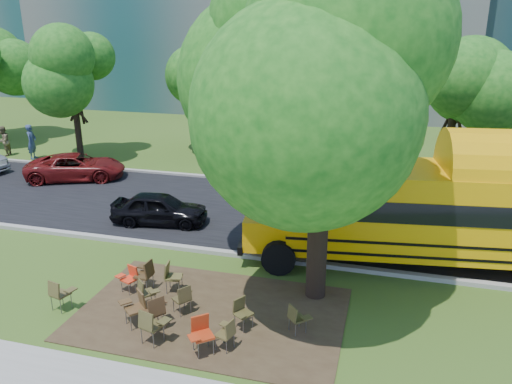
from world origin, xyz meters
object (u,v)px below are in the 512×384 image
(chair_10, at_px, (172,275))
(main_tree, at_px, (324,93))
(chair_5, at_px, (201,331))
(chair_6, at_px, (227,332))
(chair_8, at_px, (146,272))
(pedestrian_a, at_px, (32,142))
(pedestrian_b, at_px, (3,141))
(school_bus, at_px, (475,212))
(chair_0, at_px, (59,292))
(chair_4, at_px, (151,324))
(chair_12, at_px, (242,311))
(bg_car_red, at_px, (76,167))
(chair_11, at_px, (183,296))
(black_car, at_px, (160,209))
(chair_3, at_px, (136,305))
(chair_7, at_px, (297,317))
(chair_9, at_px, (130,276))
(chair_1, at_px, (145,291))
(chair_2, at_px, (155,309))

(chair_10, bearing_deg, main_tree, 93.36)
(chair_5, distance_m, chair_6, 0.61)
(chair_8, distance_m, pedestrian_a, 17.84)
(chair_8, relative_size, pedestrian_b, 0.55)
(school_bus, xyz_separation_m, pedestrian_a, (-22.41, 7.81, -0.86))
(school_bus, height_order, chair_0, school_bus)
(chair_8, bearing_deg, chair_4, -146.83)
(chair_5, relative_size, chair_6, 1.17)
(chair_5, height_order, chair_6, chair_5)
(chair_12, distance_m, bg_car_red, 15.38)
(chair_11, height_order, black_car, black_car)
(chair_3, distance_m, chair_10, 1.75)
(chair_7, height_order, black_car, black_car)
(school_bus, bearing_deg, chair_11, -154.61)
(school_bus, xyz_separation_m, pedestrian_b, (-24.42, 7.89, -0.97))
(main_tree, relative_size, pedestrian_a, 4.72)
(chair_5, height_order, pedestrian_a, pedestrian_a)
(chair_4, height_order, chair_11, chair_4)
(chair_4, height_order, chair_9, chair_4)
(chair_12, bearing_deg, chair_11, -66.53)
(chair_5, distance_m, chair_8, 3.45)
(chair_10, height_order, pedestrian_a, pedestrian_a)
(chair_5, relative_size, chair_12, 1.14)
(chair_0, relative_size, chair_7, 1.17)
(pedestrian_b, bearing_deg, chair_10, 37.47)
(main_tree, bearing_deg, chair_4, -135.83)
(main_tree, xyz_separation_m, chair_3, (-4.16, -2.66, -5.11))
(chair_1, height_order, bg_car_red, bg_car_red)
(chair_5, xyz_separation_m, chair_12, (0.62, 1.20, -0.07))
(chair_8, height_order, chair_12, chair_8)
(chair_7, distance_m, chair_9, 5.06)
(chair_4, distance_m, chair_5, 1.25)
(chair_3, height_order, chair_10, chair_3)
(chair_11, xyz_separation_m, chair_12, (1.67, -0.23, -0.01))
(chair_9, distance_m, chair_11, 2.07)
(chair_10, distance_m, bg_car_red, 12.78)
(chair_5, xyz_separation_m, chair_11, (-1.06, 1.43, -0.06))
(chair_4, bearing_deg, chair_8, 135.29)
(school_bus, bearing_deg, pedestrian_b, 154.33)
(chair_7, bearing_deg, chair_5, -99.72)
(chair_3, height_order, chair_4, chair_3)
(chair_2, height_order, chair_4, chair_2)
(chair_4, relative_size, chair_8, 0.99)
(school_bus, relative_size, chair_1, 16.29)
(black_car, relative_size, pedestrian_b, 2.08)
(school_bus, xyz_separation_m, black_car, (-11.02, 0.67, -1.22))
(chair_1, height_order, chair_6, chair_1)
(chair_1, relative_size, chair_7, 1.05)
(chair_11, relative_size, bg_car_red, 0.18)
(chair_5, distance_m, chair_9, 3.68)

